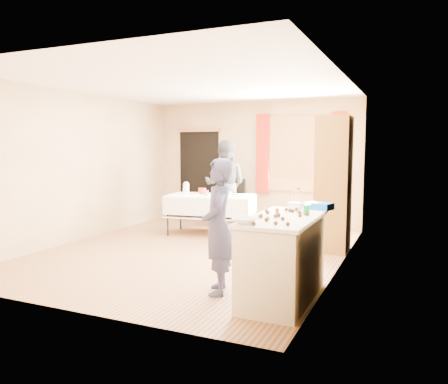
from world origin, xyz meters
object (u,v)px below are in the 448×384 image
at_px(counter, 283,258).
at_px(woman, 225,185).
at_px(chair, 233,211).
at_px(party_table, 210,211).
at_px(girl, 218,226).
at_px(cabinet, 334,184).

xyz_separation_m(counter, woman, (-2.23, 3.53, 0.44)).
relative_size(counter, chair, 1.48).
xyz_separation_m(party_table, chair, (-0.00, 1.13, -0.15)).
relative_size(chair, girl, 0.64).
bearing_deg(party_table, cabinet, -17.63).
relative_size(party_table, chair, 1.77).
height_order(party_table, girl, girl).
xyz_separation_m(girl, woman, (-1.51, 3.63, 0.12)).
distance_m(cabinet, party_table, 2.44).
xyz_separation_m(cabinet, party_table, (-2.33, 0.38, -0.62)).
xyz_separation_m(chair, girl, (1.51, -4.08, 0.47)).
bearing_deg(woman, party_table, 81.25).
relative_size(cabinet, woman, 1.19).
distance_m(girl, woman, 3.93).
bearing_deg(girl, party_table, -175.71).
height_order(counter, woman, woman).
xyz_separation_m(party_table, girl, (1.51, -2.95, 0.32)).
bearing_deg(woman, counter, 113.72).
bearing_deg(counter, chair, 119.30).
distance_m(counter, girl, 0.79).
bearing_deg(counter, party_table, 128.10).
bearing_deg(party_table, girl, -71.31).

